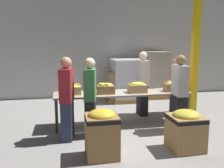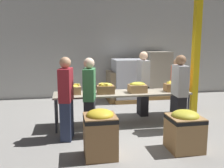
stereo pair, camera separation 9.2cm
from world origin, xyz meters
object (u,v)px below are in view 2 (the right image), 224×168
object	(u,v)px
banana_box_3	(173,86)
pallet_stack_2	(122,86)
volunteer_4	(90,98)
donation_bin_1	(185,129)
volunteer_1	(66,99)
banana_box_0	(72,89)
volunteer_2	(176,87)
volunteer_3	(179,94)
banana_box_2	(137,87)
volunteer_0	(143,84)
pallet_stack_0	(128,80)
donation_bin_0	(100,132)
banana_box_1	(106,88)
pallet_stack_1	(157,75)
sorting_table	(122,94)
support_pillar	(196,44)

from	to	relation	value
banana_box_3	pallet_stack_2	distance (m)	2.82
volunteer_4	donation_bin_1	distance (m)	2.04
banana_box_3	pallet_stack_2	bearing A→B (deg)	104.86
banana_box_3	volunteer_1	xyz separation A→B (m)	(-2.65, -0.65, -0.07)
banana_box_0	volunteer_2	xyz separation A→B (m)	(2.95, 0.70, -0.15)
volunteer_2	pallet_stack_2	bearing A→B (deg)	-142.83
volunteer_3	pallet_stack_2	world-z (taller)	volunteer_3
banana_box_2	volunteer_0	distance (m)	0.87
banana_box_0	volunteer_3	distance (m)	2.49
pallet_stack_0	donation_bin_0	bearing A→B (deg)	-110.28
pallet_stack_2	banana_box_1	bearing A→B (deg)	-110.67
donation_bin_1	pallet_stack_0	world-z (taller)	pallet_stack_0
banana_box_3	donation_bin_1	xyz separation A→B (m)	(-0.46, -1.59, -0.53)
banana_box_2	volunteer_2	bearing A→B (deg)	29.22
volunteer_1	volunteer_3	distance (m)	2.54
pallet_stack_1	pallet_stack_2	distance (m)	1.42
banana_box_2	donation_bin_0	size ratio (longest dim) A/B	0.49
pallet_stack_1	volunteer_4	bearing A→B (deg)	-129.26
volunteer_3	banana_box_0	bearing A→B (deg)	78.01
volunteer_3	pallet_stack_1	xyz separation A→B (m)	(0.77, 3.47, -0.04)
banana_box_1	volunteer_3	world-z (taller)	volunteer_3
sorting_table	volunteer_3	size ratio (longest dim) A/B	1.89
volunteer_3	pallet_stack_1	bearing A→B (deg)	-8.79
pallet_stack_0	support_pillar	bearing A→B (deg)	-56.25
volunteer_3	support_pillar	size ratio (longest dim) A/B	0.44
support_pillar	pallet_stack_1	bearing A→B (deg)	94.99
volunteer_1	donation_bin_0	distance (m)	1.18
pallet_stack_1	banana_box_1	bearing A→B (deg)	-129.53
banana_box_3	volunteer_3	size ratio (longest dim) A/B	0.25
sorting_table	banana_box_3	bearing A→B (deg)	-4.14
banana_box_0	volunteer_0	bearing A→B (deg)	19.87
banana_box_0	volunteer_2	world-z (taller)	volunteer_2
volunteer_4	donation_bin_0	size ratio (longest dim) A/B	1.96
banana_box_3	pallet_stack_1	bearing A→B (deg)	77.28
banana_box_0	volunteer_1	xyz separation A→B (m)	(-0.14, -0.74, -0.07)
banana_box_2	sorting_table	bearing A→B (deg)	168.67
banana_box_1	banana_box_3	world-z (taller)	banana_box_1
banana_box_1	volunteer_4	xyz separation A→B (m)	(-0.44, -0.56, -0.09)
volunteer_2	pallet_stack_0	distance (m)	2.06
banana_box_1	banana_box_3	size ratio (longest dim) A/B	0.92
volunteer_1	pallet_stack_0	size ratio (longest dim) A/B	1.20
banana_box_3	pallet_stack_0	distance (m)	2.67
pallet_stack_1	banana_box_3	bearing A→B (deg)	-102.72
donation_bin_0	pallet_stack_2	xyz separation A→B (m)	(1.36, 4.28, 0.04)
volunteer_0	pallet_stack_1	bearing A→B (deg)	149.70
banana_box_0	volunteer_2	bearing A→B (deg)	13.27
banana_box_3	donation_bin_0	bearing A→B (deg)	-142.42
banana_box_3	volunteer_2	size ratio (longest dim) A/B	0.28
sorting_table	volunteer_4	size ratio (longest dim) A/B	1.94
volunteer_0	volunteer_1	xyz separation A→B (m)	(-2.11, -1.45, -0.02)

